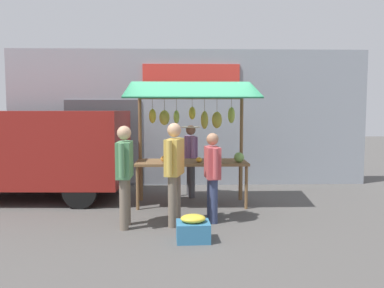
{
  "coord_description": "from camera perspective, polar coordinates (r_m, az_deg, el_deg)",
  "views": [
    {
      "loc": [
        0.24,
        7.83,
        1.9
      ],
      "look_at": [
        0.0,
        0.3,
        1.25
      ],
      "focal_mm": 37.0,
      "sensor_mm": 36.0,
      "label": 1
    }
  ],
  "objects": [
    {
      "name": "shopper_in_grey_tee",
      "position": [
        6.5,
        -2.56,
        -3.18
      ],
      "size": [
        0.34,
        0.7,
        1.69
      ],
      "rotation": [
        0.0,
        0.0,
        -1.82
      ],
      "color": "#726656",
      "rests_on": "ground"
    },
    {
      "name": "vendor_with_sunhat",
      "position": [
        8.64,
        -0.18,
        -1.58
      ],
      "size": [
        0.41,
        0.67,
        1.57
      ],
      "rotation": [
        0.0,
        0.0,
        1.71
      ],
      "color": "#4C4C51",
      "rests_on": "ground"
    },
    {
      "name": "street_backdrop",
      "position": [
        10.03,
        -0.7,
        3.79
      ],
      "size": [
        9.0,
        0.3,
        3.4
      ],
      "color": "#8C939E",
      "rests_on": "ground"
    },
    {
      "name": "market_stall",
      "position": [
        7.88,
        0.11,
        2.38
      ],
      "size": [
        2.5,
        1.46,
        2.5
      ],
      "color": "brown",
      "rests_on": "ground"
    },
    {
      "name": "shopper_with_shopping_bag",
      "position": [
        6.73,
        2.96,
        -3.97
      ],
      "size": [
        0.26,
        0.66,
        1.51
      ],
      "rotation": [
        0.0,
        0.0,
        -1.48
      ],
      "color": "navy",
      "rests_on": "ground"
    },
    {
      "name": "shopper_in_striped_shirt",
      "position": [
        6.45,
        -9.69,
        -3.57
      ],
      "size": [
        0.23,
        0.7,
        1.65
      ],
      "rotation": [
        0.0,
        0.0,
        -1.58
      ],
      "color": "#726656",
      "rests_on": "ground"
    },
    {
      "name": "parked_van",
      "position": [
        9.23,
        -24.39,
        -0.35
      ],
      "size": [
        4.47,
        2.02,
        1.88
      ],
      "rotation": [
        0.0,
        0.0,
        -0.04
      ],
      "color": "maroon",
      "rests_on": "ground"
    },
    {
      "name": "ground_plane",
      "position": [
        8.07,
        -0.07,
        -8.7
      ],
      "size": [
        40.0,
        40.0,
        0.0
      ],
      "primitive_type": "plane",
      "color": "#514F4C"
    },
    {
      "name": "produce_crate_near",
      "position": [
        5.87,
        0.16,
        -12.13
      ],
      "size": [
        0.5,
        0.42,
        0.39
      ],
      "color": "teal",
      "rests_on": "ground"
    }
  ]
}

